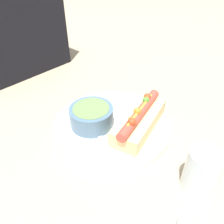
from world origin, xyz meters
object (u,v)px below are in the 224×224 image
object	(u,v)px
soup_bowl	(92,116)
spoon	(83,128)
hot_dog	(139,120)
drinking_glass	(202,171)
seated_diner	(5,17)

from	to	relation	value
soup_bowl	spoon	size ratio (longest dim) A/B	0.67
soup_bowl	spoon	world-z (taller)	soup_bowl
hot_dog	soup_bowl	size ratio (longest dim) A/B	1.82
soup_bowl	drinking_glass	bearing A→B (deg)	-86.04
soup_bowl	spoon	bearing A→B (deg)	172.55
hot_dog	drinking_glass	bearing A→B (deg)	-116.87
hot_dog	seated_diner	distance (m)	0.54
drinking_glass	hot_dog	bearing A→B (deg)	75.33
hot_dog	seated_diner	world-z (taller)	seated_diner
soup_bowl	seated_diner	bearing A→B (deg)	83.37
hot_dog	spoon	xyz separation A→B (m)	(-0.09, 0.10, -0.02)
soup_bowl	spoon	distance (m)	0.03
soup_bowl	seated_diner	distance (m)	0.45
soup_bowl	seated_diner	size ratio (longest dim) A/B	0.23
soup_bowl	drinking_glass	size ratio (longest dim) A/B	1.17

